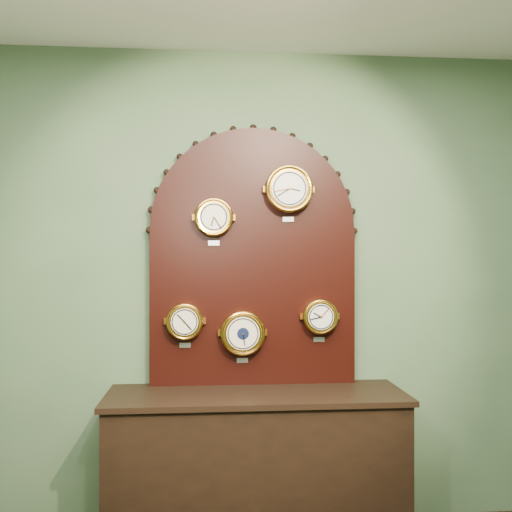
{
  "coord_description": "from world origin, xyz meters",
  "views": [
    {
      "loc": [
        -0.26,
        -0.88,
        1.58
      ],
      "look_at": [
        0.0,
        2.25,
        1.58
      ],
      "focal_mm": 39.85,
      "sensor_mm": 36.0,
      "label": 1
    }
  ],
  "objects": [
    {
      "name": "tide_clock",
      "position": [
        0.39,
        2.38,
        1.23
      ],
      "size": [
        0.2,
        0.08,
        0.25
      ],
      "color": "#C68929",
      "rests_on": "display_board"
    },
    {
      "name": "barometer",
      "position": [
        -0.07,
        2.38,
        1.14
      ],
      "size": [
        0.26,
        0.08,
        0.31
      ],
      "color": "#C68929",
      "rests_on": "display_board"
    },
    {
      "name": "arabic_clock",
      "position": [
        0.2,
        2.38,
        1.97
      ],
      "size": [
        0.28,
        0.08,
        0.33
      ],
      "color": "#C68929",
      "rests_on": "display_board"
    },
    {
      "name": "display_board",
      "position": [
        0.0,
        2.45,
        1.63
      ],
      "size": [
        1.26,
        0.06,
        1.53
      ],
      "color": "black",
      "rests_on": "shop_counter"
    },
    {
      "name": "shop_counter",
      "position": [
        0.0,
        2.23,
        0.4
      ],
      "size": [
        1.6,
        0.5,
        0.8
      ],
      "primitive_type": "cube",
      "color": "black",
      "rests_on": "ground_plane"
    },
    {
      "name": "hygrometer",
      "position": [
        -0.4,
        2.38,
        1.21
      ],
      "size": [
        0.21,
        0.08,
        0.26
      ],
      "color": "#C68929",
      "rests_on": "display_board"
    },
    {
      "name": "wall_back",
      "position": [
        0.0,
        2.5,
        1.4
      ],
      "size": [
        4.0,
        0.0,
        4.0
      ],
      "primitive_type": "plane",
      "rotation": [
        1.57,
        0.0,
        0.0
      ],
      "color": "#4B6948",
      "rests_on": "ground"
    },
    {
      "name": "roman_clock",
      "position": [
        -0.23,
        2.38,
        1.8
      ],
      "size": [
        0.22,
        0.08,
        0.27
      ],
      "color": "#C68929",
      "rests_on": "display_board"
    }
  ]
}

